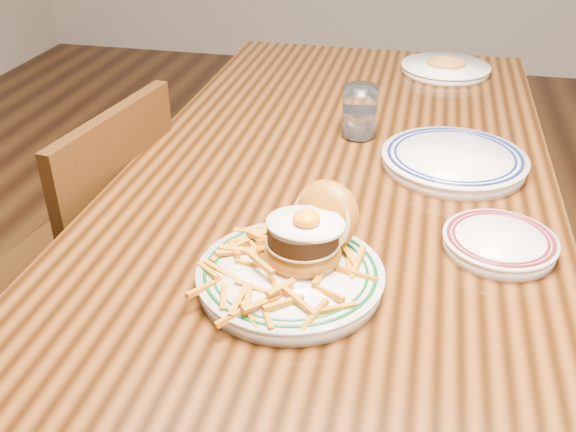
% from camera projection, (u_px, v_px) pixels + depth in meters
% --- Properties ---
extents(floor, '(6.00, 6.00, 0.00)m').
position_uv_depth(floor, '(330.00, 410.00, 1.72)').
color(floor, black).
rests_on(floor, ground).
extents(table, '(0.85, 1.60, 0.75)m').
position_uv_depth(table, '(340.00, 195.00, 1.38)').
color(table, black).
rests_on(table, floor).
extents(chair_left, '(0.45, 0.45, 0.86)m').
position_uv_depth(chair_left, '(92.00, 268.00, 1.49)').
color(chair_left, '#38200B').
rests_on(chair_left, floor).
extents(main_plate, '(0.28, 0.30, 0.14)m').
position_uv_depth(main_plate, '(297.00, 260.00, 0.96)').
color(main_plate, white).
rests_on(main_plate, table).
extents(side_plate, '(0.18, 0.18, 0.03)m').
position_uv_depth(side_plate, '(500.00, 242.00, 1.04)').
color(side_plate, white).
rests_on(side_plate, table).
extents(rear_plate, '(0.29, 0.29, 0.03)m').
position_uv_depth(rear_plate, '(454.00, 160.00, 1.29)').
color(rear_plate, white).
rests_on(rear_plate, table).
extents(water_glass, '(0.08, 0.08, 0.12)m').
position_uv_depth(water_glass, '(360.00, 115.00, 1.41)').
color(water_glass, white).
rests_on(water_glass, table).
extents(far_plate, '(0.25, 0.25, 0.04)m').
position_uv_depth(far_plate, '(445.00, 68.00, 1.80)').
color(far_plate, white).
rests_on(far_plate, table).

